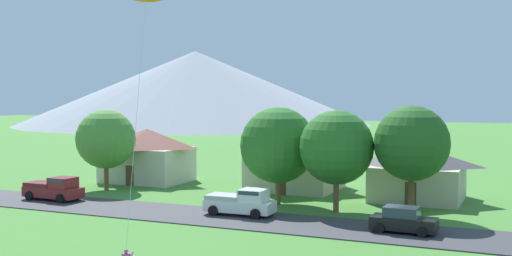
# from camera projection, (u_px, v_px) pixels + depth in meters

# --- Properties ---
(road_strip) EXTENTS (160.00, 6.48, 0.08)m
(road_strip) POSITION_uv_depth(u_px,v_px,m) (329.00, 227.00, 41.97)
(road_strip) COLOR #38383D
(road_strip) RESTS_ON ground
(mountain_far_west_ridge) EXTENTS (108.17, 108.17, 22.67)m
(mountain_far_west_ridge) POSITION_uv_depth(u_px,v_px,m) (195.00, 88.00, 191.74)
(mountain_far_west_ridge) COLOR #8E939E
(mountain_far_west_ridge) RESTS_ON ground
(house_leftmost) EXTENTS (8.52, 8.01, 5.25)m
(house_leftmost) POSITION_uv_depth(u_px,v_px,m) (295.00, 161.00, 58.96)
(house_leftmost) COLOR beige
(house_leftmost) RESTS_ON ground
(house_left_center) EXTENTS (7.94, 7.87, 4.63)m
(house_left_center) POSITION_uv_depth(u_px,v_px,m) (418.00, 172.00, 53.04)
(house_left_center) COLOR beige
(house_left_center) RESTS_ON ground
(house_right_center) EXTENTS (8.83, 6.77, 5.53)m
(house_right_center) POSITION_uv_depth(u_px,v_px,m) (147.00, 154.00, 64.13)
(house_right_center) COLOR beige
(house_right_center) RESTS_ON ground
(tree_near_left) EXTENTS (5.74, 5.74, 7.87)m
(tree_near_left) POSITION_uv_depth(u_px,v_px,m) (336.00, 148.00, 47.33)
(tree_near_left) COLOR brown
(tree_near_left) RESTS_ON ground
(tree_left_of_center) EXTENTS (6.27, 6.27, 8.05)m
(tree_left_of_center) POSITION_uv_depth(u_px,v_px,m) (278.00, 145.00, 50.66)
(tree_left_of_center) COLOR brown
(tree_left_of_center) RESTS_ON ground
(tree_right_of_center) EXTENTS (5.65, 5.65, 7.67)m
(tree_right_of_center) POSITION_uv_depth(u_px,v_px,m) (106.00, 139.00, 58.63)
(tree_right_of_center) COLOR brown
(tree_right_of_center) RESTS_ON ground
(tree_near_right) EXTENTS (5.59, 5.59, 8.25)m
(tree_near_right) POSITION_uv_depth(u_px,v_px,m) (412.00, 143.00, 45.60)
(tree_near_right) COLOR brown
(tree_near_right) RESTS_ON ground
(parked_car_black_west_end) EXTENTS (4.26, 2.20, 1.68)m
(parked_car_black_west_end) POSITION_uv_depth(u_px,v_px,m) (403.00, 220.00, 40.12)
(parked_car_black_west_end) COLOR black
(parked_car_black_west_end) RESTS_ON road_strip
(pickup_truck_maroon_west_side) EXTENTS (5.23, 2.39, 1.99)m
(pickup_truck_maroon_west_side) POSITION_uv_depth(u_px,v_px,m) (54.00, 188.00, 52.58)
(pickup_truck_maroon_west_side) COLOR maroon
(pickup_truck_maroon_west_side) RESTS_ON road_strip
(pickup_truck_white_east_side) EXTENTS (5.24, 2.41, 1.99)m
(pickup_truck_white_east_side) POSITION_uv_depth(u_px,v_px,m) (241.00, 202.00, 45.92)
(pickup_truck_white_east_side) COLOR white
(pickup_truck_white_east_side) RESTS_ON road_strip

